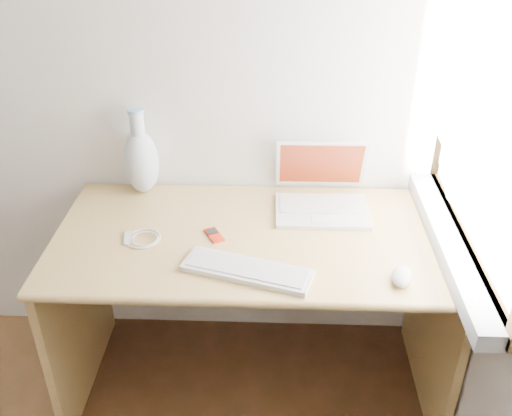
{
  "coord_description": "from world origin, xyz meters",
  "views": [
    {
      "loc": [
        1.1,
        -0.31,
        1.88
      ],
      "look_at": [
        1.03,
        1.35,
        0.88
      ],
      "focal_mm": 40.0,
      "sensor_mm": 36.0,
      "label": 1
    }
  ],
  "objects_px": {
    "external_keyboard": "(247,270)",
    "vase": "(141,159)",
    "desk": "(255,269)",
    "laptop": "(322,194)"
  },
  "relations": [
    {
      "from": "external_keyboard",
      "to": "vase",
      "type": "relative_size",
      "value": 1.25
    },
    {
      "from": "desk",
      "to": "vase",
      "type": "distance_m",
      "value": 0.62
    },
    {
      "from": "external_keyboard",
      "to": "laptop",
      "type": "bearing_deg",
      "value": 75.02
    },
    {
      "from": "desk",
      "to": "external_keyboard",
      "type": "xyz_separation_m",
      "value": [
        -0.01,
        -0.31,
        0.23
      ]
    },
    {
      "from": "laptop",
      "to": "vase",
      "type": "height_order",
      "value": "vase"
    },
    {
      "from": "external_keyboard",
      "to": "vase",
      "type": "xyz_separation_m",
      "value": [
        -0.44,
        0.52,
        0.13
      ]
    },
    {
      "from": "external_keyboard",
      "to": "vase",
      "type": "bearing_deg",
      "value": 147.11
    },
    {
      "from": "desk",
      "to": "laptop",
      "type": "relative_size",
      "value": 4.07
    },
    {
      "from": "desk",
      "to": "external_keyboard",
      "type": "height_order",
      "value": "external_keyboard"
    },
    {
      "from": "desk",
      "to": "laptop",
      "type": "height_order",
      "value": "laptop"
    }
  ]
}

